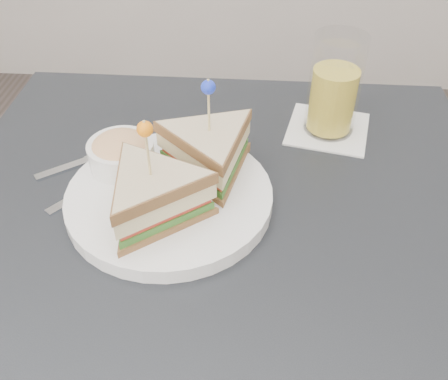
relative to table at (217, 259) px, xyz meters
The scene contains 5 objects.
table is the anchor object (origin of this frame).
plate_meal 0.14m from the table, 148.14° to the left, with size 0.33×0.33×0.17m.
cutlery_fork 0.20m from the table, 154.63° to the left, with size 0.14×0.16×0.01m.
cutlery_knife 0.25m from the table, 149.44° to the left, with size 0.17×0.13×0.01m.
drink_set 0.33m from the table, 54.21° to the left, with size 0.16×0.16×0.17m.
Camera 1 is at (0.05, -0.48, 1.23)m, focal length 40.00 mm.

